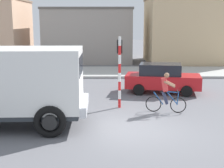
{
  "coord_description": "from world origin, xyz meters",
  "views": [
    {
      "loc": [
        -0.79,
        -11.1,
        3.82
      ],
      "look_at": [
        -0.75,
        2.5,
        1.2
      ],
      "focal_mm": 51.71,
      "sensor_mm": 36.0,
      "label": 1
    }
  ],
  "objects_px": {
    "truck_foreground": "(10,82)",
    "traffic_light_pole": "(119,62)",
    "cyclist": "(165,93)",
    "car_red_near": "(161,78)"
  },
  "relations": [
    {
      "from": "truck_foreground",
      "to": "traffic_light_pole",
      "type": "relative_size",
      "value": 1.72
    },
    {
      "from": "cyclist",
      "to": "car_red_near",
      "type": "height_order",
      "value": "cyclist"
    },
    {
      "from": "car_red_near",
      "to": "cyclist",
      "type": "bearing_deg",
      "value": -96.45
    },
    {
      "from": "cyclist",
      "to": "truck_foreground",
      "type": "bearing_deg",
      "value": -162.56
    },
    {
      "from": "truck_foreground",
      "to": "cyclist",
      "type": "xyz_separation_m",
      "value": [
        5.99,
        1.88,
        -0.8
      ]
    },
    {
      "from": "truck_foreground",
      "to": "cyclist",
      "type": "bearing_deg",
      "value": 17.44
    },
    {
      "from": "truck_foreground",
      "to": "car_red_near",
      "type": "distance_m",
      "value": 8.7
    },
    {
      "from": "traffic_light_pole",
      "to": "car_red_near",
      "type": "height_order",
      "value": "traffic_light_pole"
    },
    {
      "from": "truck_foreground",
      "to": "traffic_light_pole",
      "type": "distance_m",
      "value": 4.89
    },
    {
      "from": "truck_foreground",
      "to": "car_red_near",
      "type": "xyz_separation_m",
      "value": [
        6.43,
        5.79,
        -0.85
      ]
    }
  ]
}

